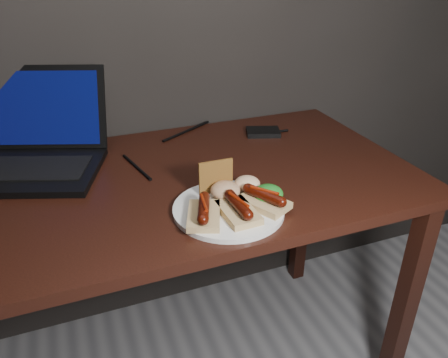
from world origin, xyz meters
TOP-DOWN VIEW (x-y plane):
  - desk at (0.00, 1.38)m, footprint 1.40×0.70m
  - laptop at (-0.30, 1.60)m, footprint 0.47×0.46m
  - hard_drive at (0.40, 1.57)m, footprint 0.12×0.10m
  - desk_cables at (0.02, 1.54)m, footprint 0.93×0.39m
  - plate at (0.12, 1.17)m, footprint 0.28×0.28m
  - bread_sausage_left at (0.06, 1.15)m, footprint 0.11×0.13m
  - bread_sausage_center at (0.13, 1.13)m, footprint 0.07×0.12m
  - bread_sausage_right at (0.20, 1.15)m, footprint 0.12×0.13m
  - crispbread at (0.12, 1.25)m, footprint 0.09×0.01m
  - salad_greens at (0.22, 1.17)m, footprint 0.07×0.07m
  - salsa_mound at (0.13, 1.22)m, footprint 0.07×0.07m
  - coleslaw_mound at (0.20, 1.23)m, footprint 0.06×0.06m

SIDE VIEW (x-z plane):
  - desk at x=0.00m, z-range 0.29..1.04m
  - desk_cables at x=0.02m, z-range 0.75..0.76m
  - plate at x=0.12m, z-range 0.75..0.76m
  - hard_drive at x=0.40m, z-range 0.75..0.77m
  - bread_sausage_left at x=0.06m, z-range 0.76..0.80m
  - bread_sausage_center at x=0.13m, z-range 0.76..0.80m
  - bread_sausage_right at x=0.20m, z-range 0.76..0.80m
  - coleslaw_mound at x=0.20m, z-range 0.76..0.80m
  - salad_greens at x=0.22m, z-range 0.76..0.80m
  - salsa_mound at x=0.13m, z-range 0.76..0.80m
  - laptop at x=-0.30m, z-range 0.68..0.93m
  - crispbread at x=0.12m, z-range 0.76..0.85m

